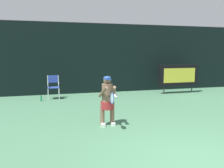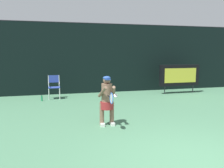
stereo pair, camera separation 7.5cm
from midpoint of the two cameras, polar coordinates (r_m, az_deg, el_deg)
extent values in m
cube|color=#467756|center=(5.02, 20.74, -17.95)|extent=(18.00, 22.00, 0.02)
cube|color=black|center=(12.44, -2.44, 6.21)|extent=(18.00, 0.12, 3.60)
cylinder|color=#38383D|center=(12.52, -2.49, 14.61)|extent=(18.00, 0.05, 0.05)
cube|color=black|center=(12.65, 15.83, 2.09)|extent=(2.20, 0.20, 1.10)
cube|color=gold|center=(12.56, 16.08, 2.05)|extent=(1.80, 0.01, 0.75)
cylinder|color=#2D2D33|center=(12.35, 12.41, -1.44)|extent=(0.05, 0.05, 0.40)
cylinder|color=#2D2D33|center=(13.19, 18.79, -1.10)|extent=(0.05, 0.05, 0.40)
cylinder|color=white|center=(10.84, -15.56, -2.48)|extent=(0.04, 0.04, 0.52)
cylinder|color=white|center=(10.84, -13.03, -2.39)|extent=(0.04, 0.04, 0.52)
cylinder|color=white|center=(11.23, -15.54, -2.12)|extent=(0.04, 0.04, 0.52)
cylinder|color=white|center=(11.24, -13.11, -2.04)|extent=(0.04, 0.04, 0.52)
cube|color=#2C4096|center=(10.99, -14.36, -0.84)|extent=(0.52, 0.44, 0.03)
cylinder|color=white|center=(11.16, -15.64, 0.61)|extent=(0.04, 0.04, 0.56)
cylinder|color=white|center=(11.16, -13.19, 0.70)|extent=(0.04, 0.04, 0.56)
cube|color=#2C4096|center=(11.15, -14.44, 1.21)|extent=(0.48, 0.02, 0.34)
cylinder|color=white|center=(10.96, -15.64, 0.17)|extent=(0.04, 0.44, 0.04)
cylinder|color=white|center=(10.97, -13.14, 0.26)|extent=(0.04, 0.44, 0.04)
cylinder|color=#238B55|center=(10.72, -17.17, -3.41)|extent=(0.07, 0.07, 0.24)
cylinder|color=black|center=(10.69, -17.20, -2.72)|extent=(0.03, 0.03, 0.03)
cube|color=white|center=(6.88, -2.61, -9.87)|extent=(0.11, 0.26, 0.09)
cube|color=white|center=(6.95, -0.16, -9.68)|extent=(0.11, 0.26, 0.09)
cylinder|color=brown|center=(6.84, -2.72, -7.41)|extent=(0.13, 0.13, 0.67)
cylinder|color=brown|center=(6.91, -0.27, -7.25)|extent=(0.13, 0.13, 0.67)
cylinder|color=maroon|center=(6.81, -1.49, -5.22)|extent=(0.39, 0.39, 0.22)
cylinder|color=brown|center=(6.74, -1.50, -2.26)|extent=(0.31, 0.31, 0.56)
sphere|color=brown|center=(6.69, -1.51, 0.94)|extent=(0.22, 0.22, 0.22)
ellipsoid|color=#284C93|center=(6.68, -1.52, 1.45)|extent=(0.22, 0.22, 0.12)
cube|color=#284C93|center=(6.59, -1.31, 1.08)|extent=(0.17, 0.12, 0.02)
cylinder|color=brown|center=(6.53, -2.57, -1.93)|extent=(0.20, 0.48, 0.38)
cylinder|color=brown|center=(6.61, 0.22, -1.80)|extent=(0.20, 0.48, 0.38)
cylinder|color=white|center=(6.52, 0.67, -2.87)|extent=(0.13, 0.13, 0.12)
cylinder|color=black|center=(6.49, -1.01, -3.02)|extent=(0.03, 0.28, 0.03)
torus|color=#3466BD|center=(6.20, -0.32, -3.52)|extent=(0.02, 0.31, 0.31)
ellipsoid|color=silver|center=(6.20, -0.32, -3.52)|extent=(0.01, 0.26, 0.26)
camera|label=1|loc=(0.04, -90.40, -0.05)|focal=37.31mm
camera|label=2|loc=(0.04, 89.60, 0.05)|focal=37.31mm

